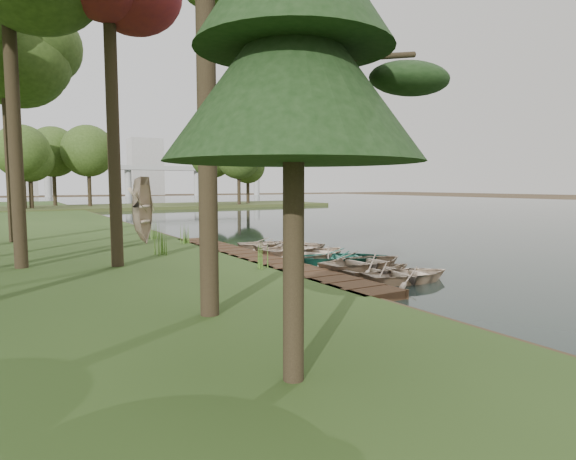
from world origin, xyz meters
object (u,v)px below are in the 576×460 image
boardwalk (255,260)px  stored_rowboat (145,237)px  rowboat_2 (365,260)px  rowboat_0 (408,272)px  rowboat_1 (378,267)px  pine_tree (294,19)px

boardwalk → stored_rowboat: 7.10m
rowboat_2 → stored_rowboat: 11.75m
rowboat_0 → rowboat_2: 2.36m
rowboat_2 → rowboat_1: bearing=160.5°
rowboat_2 → stored_rowboat: bearing=23.2°
boardwalk → rowboat_0: 6.74m
rowboat_2 → stored_rowboat: stored_rowboat is taller
rowboat_0 → rowboat_1: bearing=14.7°
rowboat_0 → pine_tree: (-7.84, -5.45, 5.27)m
stored_rowboat → pine_tree: size_ratio=0.40×
stored_rowboat → pine_tree: (-2.38, -18.14, 5.00)m
rowboat_1 → rowboat_0: bearing=-175.5°
boardwalk → rowboat_1: bearing=-63.9°
rowboat_2 → stored_rowboat: size_ratio=1.11×
rowboat_0 → stored_rowboat: size_ratio=0.93×
boardwalk → stored_rowboat: stored_rowboat is taller
rowboat_1 → rowboat_2: size_ratio=0.79×
stored_rowboat → pine_tree: 18.97m
pine_tree → rowboat_2: bearing=44.4°
rowboat_2 → rowboat_0: bearing=171.8°
rowboat_0 → rowboat_1: rowboat_0 is taller
rowboat_1 → boardwalk: bearing=24.6°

